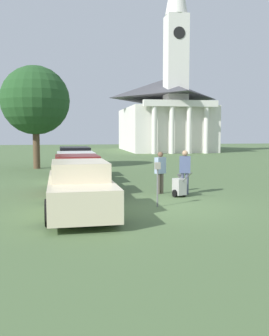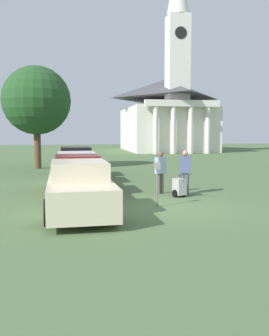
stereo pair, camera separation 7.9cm
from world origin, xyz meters
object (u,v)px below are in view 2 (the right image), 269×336
Objects in this scene: parked_car_black at (76,163)px; person_worker at (160,170)px; equipment_cart at (179,187)px; church at (166,110)px; parked_car_cream at (79,188)px; parked_car_maroon at (77,176)px; parked_car_white at (76,168)px; parking_meter at (157,176)px; person_supervisor at (185,169)px.

person_worker is at bearing -65.21° from parked_car_black.
church is (8.06, 33.39, 4.81)m from equipment_cart.
parked_car_black is at bearing -114.23° from church.
parked_car_cream is 1.09× the size of parked_car_maroon.
equipment_cart is at bearing 93.38° from person_worker.
parked_car_white is 5.23× the size of equipment_cart.
equipment_cart is (3.73, -7.20, -0.35)m from parked_car_black.
church is (11.79, 35.42, 4.47)m from parked_car_cream.
church is (11.79, 31.94, 4.50)m from parked_car_maroon.
parking_meter is 2.60m from person_worker.
parked_car_cream is 1.04× the size of parked_car_black.
person_worker is at bearing -51.77° from parked_car_white.
church is at bearing 67.91° from parked_car_maroon.
parked_car_maroon is 3.17m from parked_car_white.
parked_car_white is 4.97m from person_worker.
parked_car_black is 0.22× the size of church.
person_worker is (3.20, -0.63, 0.23)m from parked_car_maroon.
parked_car_black is 3.51× the size of parking_meter.
person_supervisor reaches higher than parked_car_white.
parked_car_cream is 5.28× the size of equipment_cart.
church is at bearing -134.39° from person_worker.
church reaches higher than parked_car_cream.
person_supervisor is 34.02m from church.
church is (11.79, 26.19, 4.46)m from parked_car_black.
parked_car_black is at bearing 88.17° from parked_car_maroon.
person_supervisor is at bearing 36.18° from equipment_cart.
person_worker is at bearing -104.78° from church.
parked_car_white is 2.58m from parked_car_black.
parked_car_maroon is 3.27m from person_worker.
parked_car_maroon reaches higher than parking_meter.
parked_car_black reaches higher than equipment_cart.
parking_meter is at bearing -70.25° from parked_car_white.
parked_car_maroon is 4.21m from person_supervisor.
parked_car_white is at bearing -91.83° from parked_car_black.
parked_car_cream reaches higher than equipment_cart.
equipment_cart is (3.73, -4.62, -0.31)m from parked_car_white.
person_supervisor is 0.86m from equipment_cart.
parked_car_maroon is at bearing -40.84° from person_worker.
parked_car_cream is 4.83m from person_supervisor.
parked_car_maroon is (0.00, 3.49, -0.03)m from parked_car_cream.
equipment_cart is (3.73, 2.03, -0.34)m from parked_car_cream.
parked_car_white is 1.03× the size of parked_car_black.
parked_car_black reaches higher than parked_car_cream.
church is at bearing -86.23° from person_supervisor.
parked_car_maroon is 0.93× the size of parked_car_white.
church is at bearing 69.76° from parked_car_cream.
parked_car_cream reaches higher than parked_car_white.
parked_car_black is (0.00, 9.23, 0.01)m from parked_car_cream.
church reaches higher than person_supervisor.
church reaches higher than equipment_cart.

